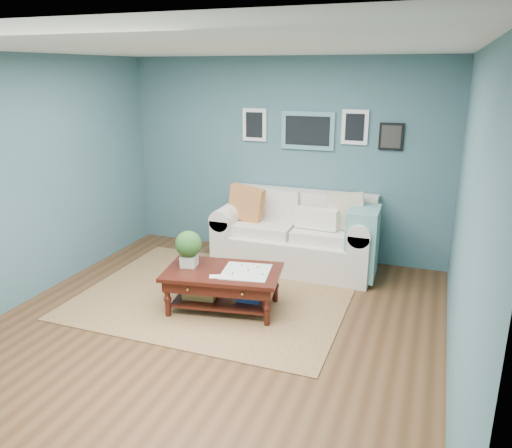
% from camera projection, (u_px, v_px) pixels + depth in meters
% --- Properties ---
extents(room_shell, '(5.00, 5.02, 2.70)m').
position_uv_depth(room_shell, '(208.00, 200.00, 4.65)').
color(room_shell, brown).
rests_on(room_shell, ground).
extents(area_rug, '(3.01, 2.41, 0.01)m').
position_uv_depth(area_rug, '(216.00, 295.00, 5.82)').
color(area_rug, brown).
rests_on(area_rug, ground).
extents(loveseat, '(2.10, 0.96, 1.08)m').
position_uv_depth(loveseat, '(303.00, 235.00, 6.55)').
color(loveseat, '#F0E1CE').
rests_on(loveseat, ground).
extents(coffee_table, '(1.34, 0.91, 0.86)m').
position_uv_depth(coffee_table, '(217.00, 276.00, 5.39)').
color(coffee_table, black).
rests_on(coffee_table, ground).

